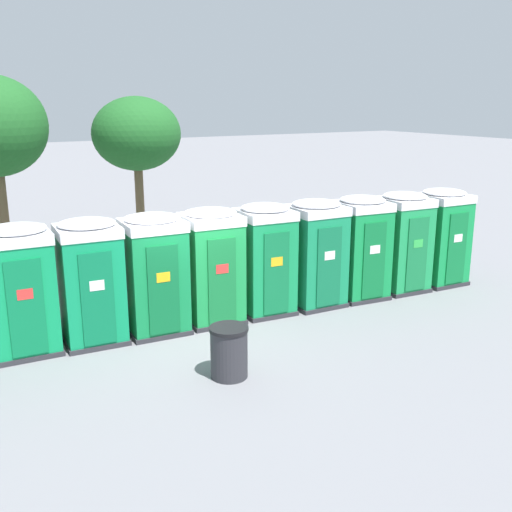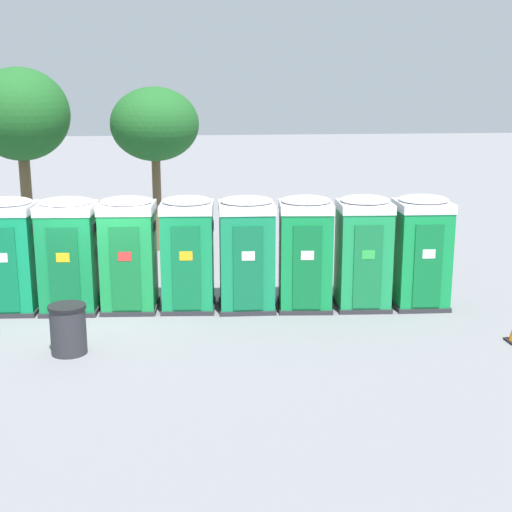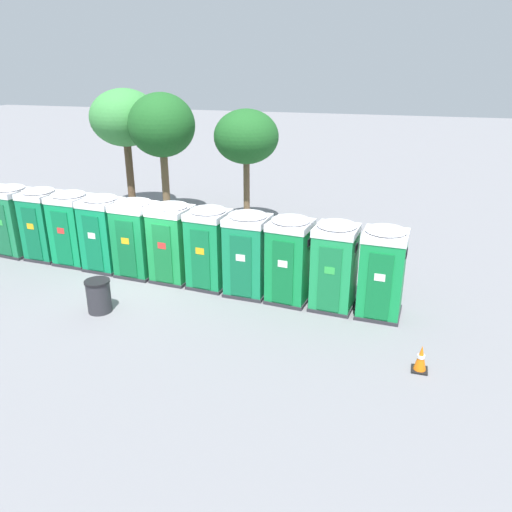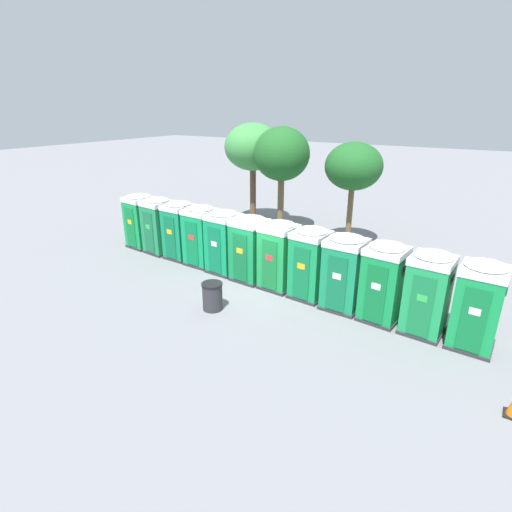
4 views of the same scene
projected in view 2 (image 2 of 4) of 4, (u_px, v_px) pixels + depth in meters
name	position (u px, v px, depth m)	size (l,w,h in m)	color
ground_plane	(99.00, 313.00, 15.69)	(120.00, 120.00, 0.00)	slate
portapotty_4	(9.00, 254.00, 15.61)	(1.29, 1.28, 2.54)	#2D2D33
portapotty_5	(69.00, 254.00, 15.63)	(1.31, 1.28, 2.54)	#2D2D33
portapotty_6	(129.00, 253.00, 15.73)	(1.29, 1.29, 2.54)	#2D2D33
portapotty_7	(188.00, 253.00, 15.78)	(1.26, 1.29, 2.54)	#2D2D33
portapotty_8	(247.00, 253.00, 15.77)	(1.28, 1.25, 2.54)	#2D2D33
portapotty_9	(305.00, 252.00, 15.83)	(1.29, 1.31, 2.54)	#2D2D33
portapotty_10	(363.00, 252.00, 15.89)	(1.26, 1.28, 2.54)	#2D2D33
portapotty_11	(421.00, 251.00, 15.96)	(1.24, 1.25, 2.54)	#2D2D33
street_tree_0	(21.00, 116.00, 20.72)	(2.84, 2.84, 5.44)	brown
street_tree_2	(155.00, 125.00, 20.96)	(2.60, 2.60, 4.88)	brown
trash_can	(68.00, 329.00, 13.23)	(0.70, 0.70, 0.94)	#2D2D33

